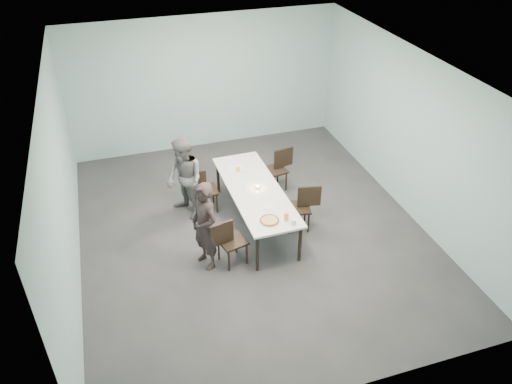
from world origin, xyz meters
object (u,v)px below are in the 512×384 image
object	(u,v)px
pizza	(269,220)
tealight	(258,187)
chair_near_left	(228,239)
chair_far_left	(201,188)
table	(255,192)
water_tumbler	(293,222)
beer_glass	(286,216)
amber_tumbler	(238,169)
diner_near	(205,226)
diner_far	(185,179)
side_plate	(269,206)
chair_far_right	(278,166)
chair_near_right	(303,204)

from	to	relation	value
pizza	tealight	world-z (taller)	tealight
chair_near_left	chair_far_left	xyz separation A→B (m)	(-0.08, 1.63, 0.00)
table	chair_near_left	distance (m)	1.20
water_tumbler	beer_glass	bearing A→B (deg)	120.18
tealight	amber_tumbler	xyz separation A→B (m)	(-0.17, 0.67, 0.02)
chair_far_left	water_tumbler	size ratio (longest dim) A/B	9.67
water_tumbler	chair_far_left	bearing A→B (deg)	120.87
pizza	tealight	size ratio (longest dim) A/B	6.07
diner_near	beer_glass	bearing A→B (deg)	59.04
chair_far_left	diner_far	size ratio (longest dim) A/B	0.55
tealight	pizza	bearing A→B (deg)	-96.71
diner_near	side_plate	xyz separation A→B (m)	(1.15, 0.24, -0.02)
chair_far_right	tealight	world-z (taller)	chair_far_right
chair_near_right	amber_tumbler	distance (m)	1.41
chair_near_left	side_plate	size ratio (longest dim) A/B	4.83
beer_glass	amber_tumbler	xyz separation A→B (m)	(-0.33, 1.71, -0.03)
chair_near_left	tealight	bearing A→B (deg)	34.50
chair_near_right	beer_glass	size ratio (longest dim) A/B	5.80
chair_near_left	pizza	world-z (taller)	chair_near_left
chair_near_right	tealight	size ratio (longest dim) A/B	15.54
chair_far_left	beer_glass	world-z (taller)	beer_glass
tealight	amber_tumbler	size ratio (longest dim) A/B	0.70
water_tumbler	amber_tumbler	world-z (taller)	water_tumbler
side_plate	table	bearing A→B (deg)	95.83
chair_near_right	tealight	bearing A→B (deg)	-15.57
chair_far_left	tealight	xyz separation A→B (m)	(0.89, -0.69, 0.27)
table	chair_far_right	distance (m)	1.32
table	chair_near_right	world-z (taller)	chair_near_right
diner_near	pizza	world-z (taller)	diner_near
diner_near	tealight	size ratio (longest dim) A/B	27.76
chair_near_left	diner_near	bearing A→B (deg)	150.49
table	diner_near	bearing A→B (deg)	-143.01
chair_near_right	pizza	size ratio (longest dim) A/B	2.56
chair_far_right	beer_glass	size ratio (longest dim) A/B	5.80
diner_far	amber_tumbler	xyz separation A→B (m)	(1.02, 0.04, -0.00)
chair_near_left	water_tumbler	world-z (taller)	chair_near_left
table	chair_near_left	bearing A→B (deg)	-129.38
chair_near_left	chair_far_left	world-z (taller)	same
chair_near_right	tealight	xyz separation A→B (m)	(-0.72, 0.38, 0.27)
chair_far_left	chair_near_right	world-z (taller)	same
side_plate	tealight	world-z (taller)	tealight
chair_near_right	beer_glass	distance (m)	0.93
table	diner_far	xyz separation A→B (m)	(-1.14, 0.64, 0.10)
chair_near_right	chair_far_right	size ratio (longest dim) A/B	1.00
chair_near_left	diner_near	distance (m)	0.45
side_plate	water_tumbler	xyz separation A→B (m)	(0.22, -0.57, 0.04)
pizza	diner_near	bearing A→B (deg)	171.91
water_tumbler	amber_tumbler	size ratio (longest dim) A/B	1.12
table	side_plate	world-z (taller)	side_plate
tealight	chair_far_left	bearing A→B (deg)	141.99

